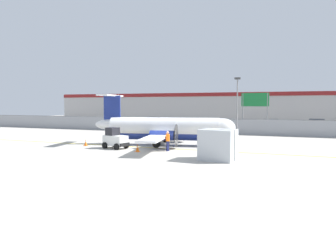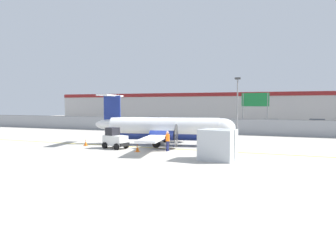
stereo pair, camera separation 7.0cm
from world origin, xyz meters
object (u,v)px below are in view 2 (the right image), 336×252
(traffic_cone_near_left, at_px, (215,147))
(parked_car_2, at_px, (218,123))
(traffic_cone_far_right, at_px, (137,148))
(parked_car_3, at_px, (272,124))
(traffic_cone_far_left, at_px, (220,143))
(baggage_tug, at_px, (115,139))
(ground_crew_worker, at_px, (168,140))
(cargo_container, at_px, (218,145))
(parked_car_1, at_px, (185,123))
(parked_car_4, at_px, (316,124))
(highway_sign, at_px, (255,103))
(commuter_airplane, at_px, (167,129))
(apron_light_pole, at_px, (237,102))
(traffic_cone_near_right, at_px, (86,143))
(parked_car_0, at_px, (154,121))

(traffic_cone_near_left, bearing_deg, parked_car_2, 102.49)
(traffic_cone_far_right, xyz_separation_m, parked_car_3, (8.73, 28.83, 0.58))
(traffic_cone_far_left, xyz_separation_m, parked_car_3, (3.08, 22.59, 0.58))
(baggage_tug, bearing_deg, ground_crew_worker, 17.04)
(cargo_container, bearing_deg, baggage_tug, 170.55)
(parked_car_1, height_order, parked_car_4, same)
(traffic_cone_far_right, bearing_deg, highway_sign, 70.82)
(parked_car_1, bearing_deg, commuter_airplane, 102.03)
(parked_car_1, bearing_deg, highway_sign, 153.83)
(ground_crew_worker, height_order, traffic_cone_near_left, ground_crew_worker)
(parked_car_1, distance_m, apron_light_pole, 14.21)
(commuter_airplane, distance_m, parked_car_1, 21.39)
(ground_crew_worker, xyz_separation_m, traffic_cone_far_right, (-2.23, -1.27, -0.64))
(ground_crew_worker, bearing_deg, apron_light_pole, -97.97)
(baggage_tug, bearing_deg, traffic_cone_near_right, -174.28)
(traffic_cone_far_left, relative_size, parked_car_0, 0.15)
(traffic_cone_near_left, relative_size, parked_car_3, 0.15)
(commuter_airplane, relative_size, traffic_cone_near_right, 25.01)
(ground_crew_worker, height_order, apron_light_pole, apron_light_pole)
(cargo_container, xyz_separation_m, parked_car_2, (-6.70, 28.96, -0.21))
(baggage_tug, distance_m, traffic_cone_far_left, 9.92)
(traffic_cone_far_right, height_order, parked_car_4, parked_car_4)
(highway_sign, bearing_deg, traffic_cone_far_right, -109.18)
(commuter_airplane, bearing_deg, parked_car_0, 105.60)
(parked_car_4, bearing_deg, highway_sign, 58.65)
(ground_crew_worker, bearing_deg, cargo_container, 154.41)
(apron_light_pole, bearing_deg, parked_car_1, 136.21)
(ground_crew_worker, height_order, traffic_cone_far_right, ground_crew_worker)
(ground_crew_worker, distance_m, parked_car_4, 33.24)
(ground_crew_worker, height_order, parked_car_3, same)
(commuter_airplane, xyz_separation_m, traffic_cone_far_right, (-0.61, -5.12, -1.29))
(traffic_cone_near_right, xyz_separation_m, traffic_cone_far_right, (6.40, -1.69, 0.00))
(baggage_tug, bearing_deg, parked_car_4, 74.62)
(traffic_cone_far_right, bearing_deg, parked_car_3, 73.16)
(traffic_cone_far_left, height_order, parked_car_4, parked_car_4)
(traffic_cone_near_right, height_order, traffic_cone_far_right, same)
(cargo_container, height_order, parked_car_1, cargo_container)
(ground_crew_worker, distance_m, parked_car_3, 28.31)
(traffic_cone_far_right, bearing_deg, commuter_airplane, 83.25)
(ground_crew_worker, relative_size, cargo_container, 0.66)
(highway_sign, bearing_deg, baggage_tug, -117.12)
(traffic_cone_far_left, bearing_deg, parked_car_4, 69.46)
(traffic_cone_near_right, distance_m, parked_car_2, 26.60)
(ground_crew_worker, relative_size, traffic_cone_near_left, 2.66)
(commuter_airplane, relative_size, parked_car_1, 3.77)
(ground_crew_worker, bearing_deg, parked_car_2, -81.90)
(parked_car_3, height_order, parked_car_4, same)
(parked_car_2, xyz_separation_m, parked_car_4, (14.73, 4.50, 0.00))
(traffic_cone_far_left, bearing_deg, cargo_container, -78.74)
(cargo_container, xyz_separation_m, highway_sign, (-0.04, 22.18, 3.04))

